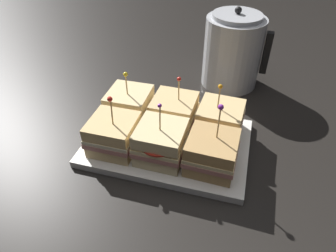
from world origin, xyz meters
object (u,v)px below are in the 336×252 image
at_px(sandwich_front_center, 160,142).
at_px(sandwich_back_center, 174,113).
at_px(sandwich_front_right, 212,152).
at_px(kettle_steel, 233,51).
at_px(sandwich_back_right, 220,120).
at_px(sandwich_front_left, 114,134).
at_px(serving_platter, 168,142).
at_px(sandwich_back_left, 130,106).

bearing_deg(sandwich_front_center, sandwich_back_center, 88.27).
bearing_deg(sandwich_front_right, kettle_steel, 90.77).
bearing_deg(sandwich_front_right, sandwich_back_right, 89.42).
height_order(sandwich_back_center, sandwich_back_right, sandwich_back_center).
bearing_deg(sandwich_front_left, serving_platter, 27.31).
relative_size(serving_platter, sandwich_back_right, 2.74).
relative_size(sandwich_front_center, sandwich_back_center, 1.02).
distance_m(sandwich_back_center, kettle_steel, 0.31).
distance_m(sandwich_back_left, kettle_steel, 0.37).
xyz_separation_m(sandwich_front_left, sandwich_back_left, (-0.01, 0.11, 0.00)).
height_order(serving_platter, sandwich_front_right, sandwich_front_right).
relative_size(sandwich_front_center, sandwich_back_right, 1.05).
height_order(sandwich_back_right, kettle_steel, kettle_steel).
relative_size(serving_platter, kettle_steel, 1.61).
bearing_deg(sandwich_front_left, sandwich_front_right, 0.39).
relative_size(sandwich_back_right, kettle_steel, 0.59).
height_order(sandwich_back_center, kettle_steel, kettle_steel).
xyz_separation_m(sandwich_back_left, kettle_steel, (0.23, 0.29, 0.05)).
bearing_deg(sandwich_front_right, sandwich_front_center, -179.59).
xyz_separation_m(serving_platter, sandwich_front_center, (-0.00, -0.06, 0.05)).
distance_m(serving_platter, sandwich_back_right, 0.14).
bearing_deg(sandwich_front_right, sandwich_back_center, 134.98).
height_order(sandwich_back_left, kettle_steel, kettle_steel).
distance_m(serving_platter, kettle_steel, 0.38).
height_order(sandwich_front_left, sandwich_back_left, sandwich_front_left).
bearing_deg(sandwich_back_left, sandwich_front_center, -44.42).
xyz_separation_m(sandwich_back_left, sandwich_back_right, (0.23, 0.01, -0.00)).
bearing_deg(sandwich_back_center, sandwich_front_right, -45.02).
distance_m(serving_platter, sandwich_front_right, 0.14).
bearing_deg(sandwich_back_left, sandwich_front_right, -25.88).
distance_m(sandwich_back_right, kettle_steel, 0.29).
height_order(sandwich_front_right, sandwich_back_center, sandwich_front_right).
xyz_separation_m(serving_platter, sandwich_back_left, (-0.12, 0.06, 0.05)).
relative_size(sandwich_back_left, kettle_steel, 0.59).
relative_size(sandwich_back_center, kettle_steel, 0.60).
distance_m(sandwich_back_left, sandwich_back_center, 0.12).
height_order(sandwich_front_left, sandwich_front_right, sandwich_front_right).
relative_size(sandwich_front_right, sandwich_back_left, 1.12).
bearing_deg(sandwich_front_left, sandwich_front_center, 0.37).
bearing_deg(sandwich_back_left, serving_platter, -25.13).
height_order(sandwich_front_center, kettle_steel, kettle_steel).
distance_m(sandwich_front_center, sandwich_back_left, 0.16).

